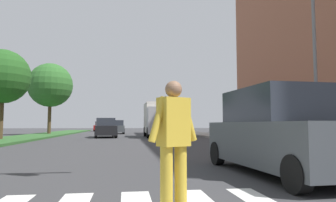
# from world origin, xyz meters

# --- Properties ---
(ground_plane) EXTENTS (140.00, 140.00, 0.00)m
(ground_plane) POSITION_xyz_m (0.00, 30.00, 0.00)
(ground_plane) COLOR #38383A
(median_strip) EXTENTS (3.76, 64.00, 0.15)m
(median_strip) POSITION_xyz_m (-7.73, 28.00, 0.07)
(median_strip) COLOR #2D5B28
(median_strip) RESTS_ON ground_plane
(tree_far) EXTENTS (3.71, 3.71, 6.11)m
(tree_far) POSITION_xyz_m (-8.13, 26.10, 4.39)
(tree_far) COLOR #4C3823
(tree_far) RESTS_ON median_strip
(tree_distant) EXTENTS (4.75, 4.75, 7.62)m
(tree_distant) POSITION_xyz_m (-7.88, 38.52, 5.38)
(tree_distant) COLOR #4C3823
(tree_distant) RESTS_ON median_strip
(sidewalk_right) EXTENTS (3.00, 64.00, 0.15)m
(sidewalk_right) POSITION_xyz_m (8.60, 28.00, 0.07)
(sidewalk_right) COLOR #9E9991
(sidewalk_right) RESTS_ON ground_plane
(street_lamp_right) EXTENTS (1.02, 0.24, 7.50)m
(street_lamp_right) POSITION_xyz_m (8.01, 15.64, 4.59)
(street_lamp_right) COLOR slate
(street_lamp_right) RESTS_ON sidewalk_right
(pedestrian_performer) EXTENTS (0.71, 0.41, 1.69)m
(pedestrian_performer) POSITION_xyz_m (0.89, 7.83, 0.93)
(pedestrian_performer) COLOR gold
(pedestrian_performer) RESTS_ON ground_plane
(suv_crossing) EXTENTS (2.19, 4.70, 1.97)m
(suv_crossing) POSITION_xyz_m (3.81, 10.62, 0.93)
(suv_crossing) COLOR #474C51
(suv_crossing) RESTS_ON ground_plane
(sedan_midblock) EXTENTS (2.24, 4.68, 1.68)m
(sedan_midblock) POSITION_xyz_m (-1.47, 31.32, 0.78)
(sedan_midblock) COLOR black
(sedan_midblock) RESTS_ON ground_plane
(sedan_distant) EXTENTS (1.90, 4.19, 1.64)m
(sedan_distant) POSITION_xyz_m (-0.77, 41.99, 0.76)
(sedan_distant) COLOR #474C51
(sedan_distant) RESTS_ON ground_plane
(sedan_far_horizon) EXTENTS (2.15, 4.64, 1.62)m
(sedan_far_horizon) POSITION_xyz_m (-3.77, 56.35, 0.76)
(sedan_far_horizon) COLOR maroon
(sedan_far_horizon) RESTS_ON ground_plane
(truck_box_delivery) EXTENTS (2.40, 6.20, 3.10)m
(truck_box_delivery) POSITION_xyz_m (3.20, 31.37, 1.63)
(truck_box_delivery) COLOR #B7B7BC
(truck_box_delivery) RESTS_ON ground_plane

